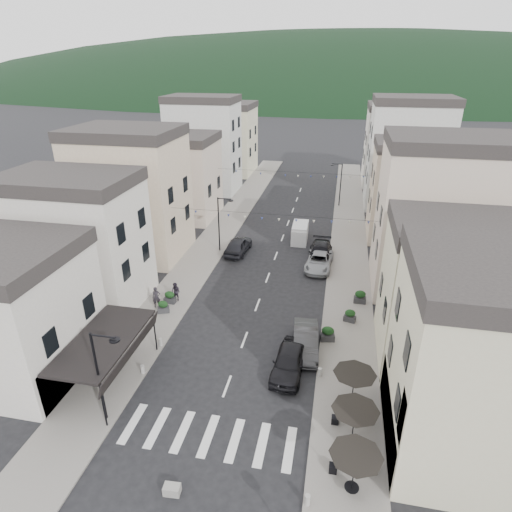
% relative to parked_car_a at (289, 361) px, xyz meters
% --- Properties ---
extents(ground, '(700.00, 700.00, 0.00)m').
position_rel_parked_car_a_xyz_m(ground, '(-3.67, -8.17, -0.83)').
color(ground, black).
rests_on(ground, ground).
extents(sidewalk_left, '(4.00, 76.00, 0.12)m').
position_rel_parked_car_a_xyz_m(sidewalk_left, '(-11.17, 23.83, -0.77)').
color(sidewalk_left, slate).
rests_on(sidewalk_left, ground).
extents(sidewalk_right, '(4.00, 76.00, 0.12)m').
position_rel_parked_car_a_xyz_m(sidewalk_right, '(3.83, 23.83, -0.77)').
color(sidewalk_right, slate).
rests_on(sidewalk_right, ground).
extents(hill_backdrop, '(640.00, 360.00, 70.00)m').
position_rel_parked_car_a_xyz_m(hill_backdrop, '(-3.67, 291.83, -0.83)').
color(hill_backdrop, black).
rests_on(hill_backdrop, ground).
extents(bistro_building, '(10.00, 8.00, 10.00)m').
position_rel_parked_car_a_xyz_m(bistro_building, '(10.83, -4.17, 4.17)').
color(bistro_building, beige).
rests_on(bistro_building, ground).
extents(boutique_awning, '(3.77, 7.50, 3.28)m').
position_rel_parked_car_a_xyz_m(boutique_awning, '(-10.91, -3.17, 2.28)').
color(boutique_awning, black).
rests_on(boutique_awning, ground).
extents(buildings_row_left, '(10.20, 54.16, 14.00)m').
position_rel_parked_car_a_xyz_m(buildings_row_left, '(-18.17, 29.59, 5.29)').
color(buildings_row_left, beige).
rests_on(buildings_row_left, ground).
extents(buildings_row_right, '(10.20, 54.16, 14.50)m').
position_rel_parked_car_a_xyz_m(buildings_row_right, '(10.83, 28.43, 5.49)').
color(buildings_row_right, beige).
rests_on(buildings_row_right, ground).
extents(cafe_terrace, '(2.50, 8.10, 2.53)m').
position_rel_parked_car_a_xyz_m(cafe_terrace, '(4.03, -5.37, 1.52)').
color(cafe_terrace, black).
rests_on(cafe_terrace, ground).
extents(streetlamp_left_near, '(1.70, 0.56, 6.00)m').
position_rel_parked_car_a_xyz_m(streetlamp_left_near, '(-9.49, -6.17, 2.87)').
color(streetlamp_left_near, black).
rests_on(streetlamp_left_near, ground).
extents(streetlamp_left_far, '(1.70, 0.56, 6.00)m').
position_rel_parked_car_a_xyz_m(streetlamp_left_far, '(-9.49, 17.83, 2.87)').
color(streetlamp_left_far, black).
rests_on(streetlamp_left_far, ground).
extents(streetlamp_right_far, '(1.70, 0.56, 6.00)m').
position_rel_parked_car_a_xyz_m(streetlamp_right_far, '(2.16, 35.83, 2.87)').
color(streetlamp_right_far, black).
rests_on(streetlamp_right_far, ground).
extents(bollards, '(11.66, 10.26, 0.60)m').
position_rel_parked_car_a_xyz_m(bollards, '(-3.67, -2.67, -0.41)').
color(bollards, gray).
rests_on(bollards, ground).
extents(bunting_near, '(19.00, 0.28, 0.62)m').
position_rel_parked_car_a_xyz_m(bunting_near, '(-3.67, 13.83, 4.82)').
color(bunting_near, black).
rests_on(bunting_near, ground).
extents(bunting_far, '(19.00, 0.28, 0.62)m').
position_rel_parked_car_a_xyz_m(bunting_far, '(-3.67, 29.83, 4.82)').
color(bunting_far, black).
rests_on(bunting_far, ground).
extents(parked_car_a, '(2.28, 5.00, 1.66)m').
position_rel_parked_car_a_xyz_m(parked_car_a, '(0.00, 0.00, 0.00)').
color(parked_car_a, black).
rests_on(parked_car_a, ground).
extents(parked_car_b, '(2.18, 5.03, 1.61)m').
position_rel_parked_car_a_xyz_m(parked_car_b, '(0.86, 2.49, -0.03)').
color(parked_car_b, '#313134').
rests_on(parked_car_b, ground).
extents(parked_car_c, '(2.72, 5.42, 1.47)m').
position_rel_parked_car_a_xyz_m(parked_car_c, '(0.93, 15.84, -0.10)').
color(parked_car_c, gray).
rests_on(parked_car_c, ground).
extents(parked_car_d, '(2.33, 5.69, 1.65)m').
position_rel_parked_car_a_xyz_m(parked_car_d, '(0.93, 17.63, -0.01)').
color(parked_car_d, black).
rests_on(parked_car_d, ground).
extents(parked_car_e, '(2.33, 5.14, 1.71)m').
position_rel_parked_car_a_xyz_m(parked_car_e, '(-7.72, 17.81, 0.02)').
color(parked_car_e, black).
rests_on(parked_car_e, ground).
extents(delivery_van, '(1.82, 4.32, 2.05)m').
position_rel_parked_car_a_xyz_m(delivery_van, '(-1.65, 22.50, 0.17)').
color(delivery_van, silver).
rests_on(delivery_van, ground).
extents(pedestrian_a, '(0.78, 0.68, 1.81)m').
position_rel_parked_car_a_xyz_m(pedestrian_a, '(-11.74, 5.74, 0.19)').
color(pedestrian_a, black).
rests_on(pedestrian_a, sidewalk_left).
extents(pedestrian_b, '(0.94, 0.81, 1.67)m').
position_rel_parked_car_a_xyz_m(pedestrian_b, '(-10.54, 6.99, 0.12)').
color(pedestrian_b, '#251F2A').
rests_on(pedestrian_b, sidewalk_left).
extents(concrete_block_a, '(0.83, 0.55, 0.50)m').
position_rel_parked_car_a_xyz_m(concrete_block_a, '(-4.35, -9.79, -0.58)').
color(concrete_block_a, gray).
rests_on(concrete_block_a, ground).
extents(planter_la, '(0.98, 0.56, 1.07)m').
position_rel_parked_car_a_xyz_m(planter_la, '(-10.94, 6.56, -0.19)').
color(planter_la, '#2A2A2D').
rests_on(planter_la, sidewalk_left).
extents(planter_lb, '(1.06, 0.82, 1.04)m').
position_rel_parked_car_a_xyz_m(planter_lb, '(-10.90, 5.05, -0.20)').
color(planter_lb, '#303032').
rests_on(planter_lb, sidewalk_left).
extents(planter_ra, '(1.11, 0.72, 1.15)m').
position_rel_parked_car_a_xyz_m(planter_ra, '(2.33, 3.84, -0.15)').
color(planter_ra, '#2C2C2F').
rests_on(planter_ra, sidewalk_right).
extents(planter_rb, '(1.02, 0.72, 1.03)m').
position_rel_parked_car_a_xyz_m(planter_rb, '(3.93, 6.69, -0.21)').
color(planter_rb, '#2B2B2D').
rests_on(planter_rb, sidewalk_right).
extents(planter_rc, '(1.02, 0.58, 1.13)m').
position_rel_parked_car_a_xyz_m(planter_rc, '(4.76, 9.72, -0.16)').
color(planter_rc, '#2A2A2C').
rests_on(planter_rc, sidewalk_right).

